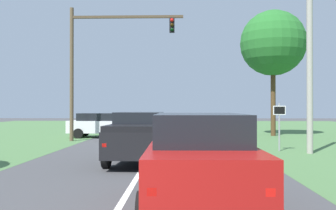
{
  "coord_description": "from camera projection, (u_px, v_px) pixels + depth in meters",
  "views": [
    {
      "loc": [
        1.26,
        -2.98,
        2.11
      ],
      "look_at": [
        0.68,
        17.55,
        2.25
      ],
      "focal_mm": 40.33,
      "sensor_mm": 36.0,
      "label": 1
    }
  ],
  "objects": [
    {
      "name": "ground_plane",
      "position": [
        145.0,
        163.0,
        14.2
      ],
      "size": [
        120.0,
        120.0,
        0.0
      ],
      "primitive_type": "plane",
      "color": "#424244"
    },
    {
      "name": "red_suv_near",
      "position": [
        200.0,
        159.0,
        7.8
      ],
      "size": [
        2.32,
        4.89,
        1.98
      ],
      "color": "#9E1411",
      "rests_on": "ground_plane"
    },
    {
      "name": "pickup_truck_lead",
      "position": [
        140.0,
        136.0,
        14.59
      ],
      "size": [
        2.31,
        5.55,
        1.93
      ],
      "color": "black",
      "rests_on": "ground_plane"
    },
    {
      "name": "traffic_light",
      "position": [
        99.0,
        54.0,
        23.73
      ],
      "size": [
        7.16,
        0.4,
        8.42
      ],
      "color": "brown",
      "rests_on": "ground_plane"
    },
    {
      "name": "keep_moving_sign",
      "position": [
        279.0,
        120.0,
        18.28
      ],
      "size": [
        0.6,
        0.09,
        2.33
      ],
      "color": "gray",
      "rests_on": "ground_plane"
    },
    {
      "name": "oak_tree_right",
      "position": [
        273.0,
        43.0,
        28.16
      ],
      "size": [
        4.88,
        4.88,
        9.38
      ],
      "color": "#4C351E",
      "rests_on": "ground_plane"
    },
    {
      "name": "crossing_suv_far",
      "position": [
        101.0,
        125.0,
        26.64
      ],
      "size": [
        4.6,
        2.21,
        1.71
      ],
      "color": "silver",
      "rests_on": "ground_plane"
    },
    {
      "name": "utility_pole_right",
      "position": [
        310.0,
        64.0,
        17.3
      ],
      "size": [
        0.28,
        0.28,
        8.2
      ],
      "primitive_type": "cylinder",
      "color": "#9E998E",
      "rests_on": "ground_plane"
    }
  ]
}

